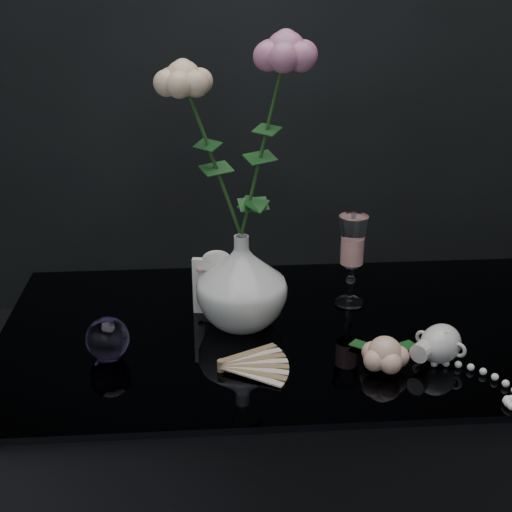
{
  "coord_description": "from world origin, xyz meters",
  "views": [
    {
      "loc": [
        -0.16,
        -1.07,
        1.36
      ],
      "look_at": [
        -0.08,
        0.0,
        0.92
      ],
      "focal_mm": 50.0,
      "sensor_mm": 36.0,
      "label": 1
    }
  ],
  "objects_px": {
    "pearl_jar": "(441,342)",
    "loose_rose": "(385,354)",
    "vase": "(242,281)",
    "paperweight": "(108,339)",
    "wine_glass": "(352,261)",
    "picture_frame": "(217,282)"
  },
  "relations": [
    {
      "from": "pearl_jar",
      "to": "loose_rose",
      "type": "bearing_deg",
      "value": -123.38
    },
    {
      "from": "vase",
      "to": "paperweight",
      "type": "height_order",
      "value": "vase"
    },
    {
      "from": "wine_glass",
      "to": "pearl_jar",
      "type": "bearing_deg",
      "value": -64.52
    },
    {
      "from": "wine_glass",
      "to": "pearl_jar",
      "type": "height_order",
      "value": "wine_glass"
    },
    {
      "from": "picture_frame",
      "to": "pearl_jar",
      "type": "relative_size",
      "value": 0.55
    },
    {
      "from": "vase",
      "to": "picture_frame",
      "type": "distance_m",
      "value": 0.07
    },
    {
      "from": "paperweight",
      "to": "vase",
      "type": "bearing_deg",
      "value": 24.64
    },
    {
      "from": "wine_glass",
      "to": "paperweight",
      "type": "height_order",
      "value": "wine_glass"
    },
    {
      "from": "paperweight",
      "to": "pearl_jar",
      "type": "height_order",
      "value": "paperweight"
    },
    {
      "from": "picture_frame",
      "to": "pearl_jar",
      "type": "distance_m",
      "value": 0.41
    },
    {
      "from": "paperweight",
      "to": "loose_rose",
      "type": "height_order",
      "value": "paperweight"
    },
    {
      "from": "wine_glass",
      "to": "paperweight",
      "type": "bearing_deg",
      "value": -158.4
    },
    {
      "from": "wine_glass",
      "to": "loose_rose",
      "type": "bearing_deg",
      "value": -88.25
    },
    {
      "from": "wine_glass",
      "to": "loose_rose",
      "type": "relative_size",
      "value": 1.06
    },
    {
      "from": "picture_frame",
      "to": "pearl_jar",
      "type": "xyz_separation_m",
      "value": [
        0.36,
        -0.2,
        -0.03
      ]
    },
    {
      "from": "vase",
      "to": "picture_frame",
      "type": "relative_size",
      "value": 1.36
    },
    {
      "from": "vase",
      "to": "pearl_jar",
      "type": "bearing_deg",
      "value": -25.67
    },
    {
      "from": "wine_glass",
      "to": "picture_frame",
      "type": "xyz_separation_m",
      "value": [
        -0.25,
        -0.02,
        -0.03
      ]
    },
    {
      "from": "picture_frame",
      "to": "paperweight",
      "type": "bearing_deg",
      "value": -130.63
    },
    {
      "from": "picture_frame",
      "to": "paperweight",
      "type": "relative_size",
      "value": 1.75
    },
    {
      "from": "vase",
      "to": "paperweight",
      "type": "relative_size",
      "value": 2.37
    },
    {
      "from": "wine_glass",
      "to": "paperweight",
      "type": "xyz_separation_m",
      "value": [
        -0.44,
        -0.17,
        -0.05
      ]
    }
  ]
}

